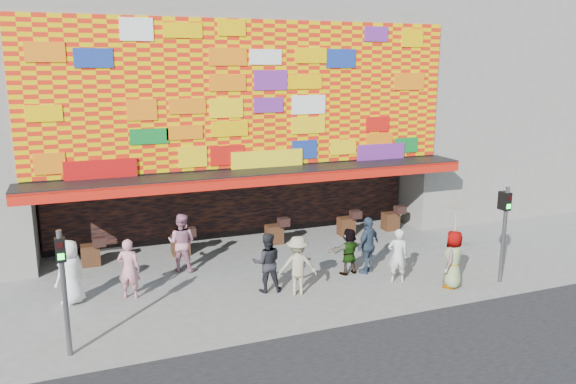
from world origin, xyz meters
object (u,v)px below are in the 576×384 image
ped_b (129,269)px  ped_h (398,255)px  ped_e (368,245)px  parasol (456,218)px  ped_d (298,265)px  ped_i (182,242)px  ped_c (267,262)px  signal_left (63,279)px  ped_g (453,259)px  signal_right (505,224)px  ped_a (70,272)px  ped_f (349,251)px

ped_b → ped_h: (7.79, -1.70, -0.03)m
ped_e → parasol: bearing=103.9°
ped_d → ped_i: bearing=-32.5°
ped_c → signal_left: bearing=31.6°
signal_left → ped_h: signal_left is taller
ped_g → signal_right: bearing=135.4°
ped_c → ped_h: (3.97, -0.75, -0.05)m
ped_a → ped_g: 11.04m
signal_right → ped_b: signal_right is taller
ped_h → parasol: 2.10m
ped_b → ped_c: ped_c is taller
ped_d → ped_f: ped_d is taller
signal_left → signal_right: 12.40m
ped_c → ped_a: bearing=0.3°
ped_d → ped_b: bearing=-1.7°
ped_a → parasol: 11.11m
signal_left → ped_d: bearing=12.7°
ped_a → ped_f: bearing=136.8°
ped_h → ped_a: bearing=9.2°
ped_c → ped_i: ped_i is taller
ped_g → signal_left: bearing=-36.6°
ped_d → ped_e: ped_e is taller
ped_a → ped_b: bearing=135.0°
signal_right → ped_f: signal_right is taller
signal_left → ped_a: signal_left is taller
ped_c → parasol: size_ratio=0.95×
ped_a → ped_h: size_ratio=1.09×
ped_c → ped_f: size_ratio=1.19×
ped_b → ped_f: ped_b is taller
ped_h → ped_i: bearing=-8.7°
signal_right → ped_a: bearing=166.0°
ped_i → signal_left: bearing=83.3°
ped_f → ped_h: bearing=125.2°
signal_right → ped_a: 12.71m
ped_g → ped_e: bearing=-85.7°
ped_i → ped_a: bearing=54.3°
signal_right → ped_f: 4.78m
signal_left → ped_c: (5.47, 1.91, -0.97)m
ped_a → ped_b: size_ratio=1.05×
ped_c → ped_i: size_ratio=0.94×
signal_right → ped_e: bearing=147.4°
ped_b → signal_right: bearing=-171.4°
ped_d → ped_h: ped_d is taller
ped_a → ped_b: (1.55, -0.19, -0.04)m
ped_d → ped_c: bearing=-18.1°
ped_b → ped_i: 2.46m
ped_a → ped_i: size_ratio=0.97×
ped_g → parasol: bearing=180.0°
ped_b → ped_g: 9.49m
signal_left → ped_e: (8.98, 2.18, -0.94)m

